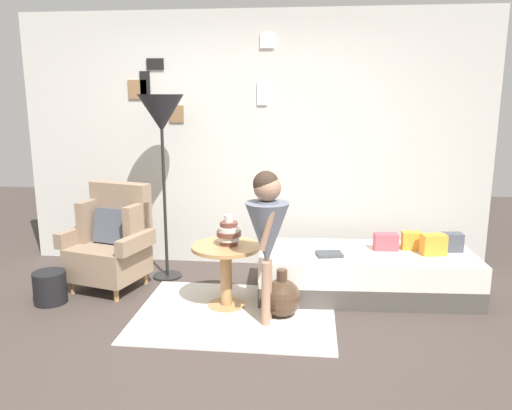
# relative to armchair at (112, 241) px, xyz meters

# --- Properties ---
(ground_plane) EXTENTS (12.00, 12.00, 0.00)m
(ground_plane) POSITION_rel_armchair_xyz_m (1.21, -1.09, -0.44)
(ground_plane) COLOR #423833
(gallery_wall) EXTENTS (4.80, 0.12, 2.60)m
(gallery_wall) POSITION_rel_armchair_xyz_m (1.21, 0.86, 0.86)
(gallery_wall) COLOR beige
(gallery_wall) RESTS_ON ground
(rug) EXTENTS (1.62, 1.27, 0.01)m
(rug) POSITION_rel_armchair_xyz_m (1.23, -0.50, -0.43)
(rug) COLOR silver
(rug) RESTS_ON ground
(armchair) EXTENTS (0.86, 0.73, 0.97)m
(armchair) POSITION_rel_armchair_xyz_m (0.00, 0.00, 0.00)
(armchair) COLOR tan
(armchair) RESTS_ON ground
(daybed) EXTENTS (1.94, 0.89, 0.40)m
(daybed) POSITION_rel_armchair_xyz_m (2.34, 0.06, -0.24)
(daybed) COLOR #4C4742
(daybed) RESTS_ON ground
(pillow_head) EXTENTS (0.18, 0.14, 0.17)m
(pillow_head) POSITION_rel_armchair_xyz_m (3.10, 0.17, 0.04)
(pillow_head) COLOR #474C56
(pillow_head) RESTS_ON daybed
(pillow_mid) EXTENTS (0.23, 0.16, 0.18)m
(pillow_mid) POSITION_rel_armchair_xyz_m (2.91, 0.04, 0.05)
(pillow_mid) COLOR orange
(pillow_mid) RESTS_ON daybed
(pillow_back) EXTENTS (0.17, 0.12, 0.16)m
(pillow_back) POSITION_rel_armchair_xyz_m (2.75, 0.19, 0.04)
(pillow_back) COLOR orange
(pillow_back) RESTS_ON daybed
(pillow_extra) EXTENTS (0.22, 0.14, 0.15)m
(pillow_extra) POSITION_rel_armchair_xyz_m (2.51, 0.14, 0.04)
(pillow_extra) COLOR #D64C56
(pillow_extra) RESTS_ON daybed
(side_table) EXTENTS (0.58, 0.58, 0.54)m
(side_table) POSITION_rel_armchair_xyz_m (1.13, -0.35, -0.05)
(side_table) COLOR tan
(side_table) RESTS_ON ground
(vase_striped) EXTENTS (0.20, 0.20, 0.26)m
(vase_striped) POSITION_rel_armchair_xyz_m (1.16, -0.33, 0.21)
(vase_striped) COLOR brown
(vase_striped) RESTS_ON side_table
(floor_lamp) EXTENTS (0.43, 0.43, 1.78)m
(floor_lamp) POSITION_rel_armchair_xyz_m (0.43, 0.30, 1.11)
(floor_lamp) COLOR black
(floor_lamp) RESTS_ON ground
(person_child) EXTENTS (0.34, 0.34, 1.22)m
(person_child) POSITION_rel_armchair_xyz_m (1.50, -0.63, 0.35)
(person_child) COLOR #A37A60
(person_child) RESTS_ON ground
(book_on_daybed) EXTENTS (0.25, 0.20, 0.03)m
(book_on_daybed) POSITION_rel_armchair_xyz_m (2.00, -0.09, -0.02)
(book_on_daybed) COLOR #3F4349
(book_on_daybed) RESTS_ON daybed
(demijohn_near) EXTENTS (0.31, 0.31, 0.40)m
(demijohn_near) POSITION_rel_armchair_xyz_m (1.61, -0.49, -0.28)
(demijohn_near) COLOR #473323
(demijohn_near) RESTS_ON ground
(magazine_basket) EXTENTS (0.28, 0.28, 0.28)m
(magazine_basket) POSITION_rel_armchair_xyz_m (-0.40, -0.44, -0.30)
(magazine_basket) COLOR black
(magazine_basket) RESTS_ON ground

